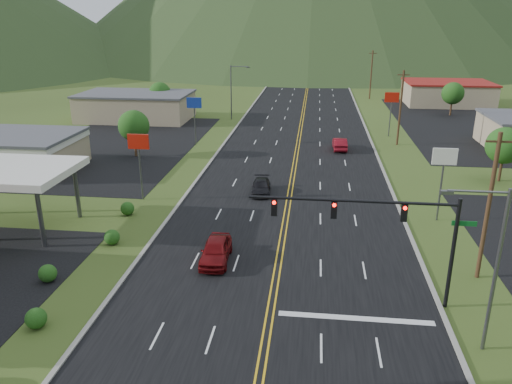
# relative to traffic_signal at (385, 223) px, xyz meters

# --- Properties ---
(traffic_signal) EXTENTS (13.10, 0.43, 7.00)m
(traffic_signal) POSITION_rel_traffic_signal_xyz_m (0.00, 0.00, 0.00)
(traffic_signal) COLOR black
(traffic_signal) RESTS_ON ground
(streetlight_east) EXTENTS (3.28, 0.25, 9.00)m
(streetlight_east) POSITION_rel_traffic_signal_xyz_m (4.70, -4.00, -0.15)
(streetlight_east) COLOR #59595E
(streetlight_east) RESTS_ON ground
(streetlight_west) EXTENTS (3.28, 0.25, 9.00)m
(streetlight_west) POSITION_rel_traffic_signal_xyz_m (-18.16, 56.00, -0.15)
(streetlight_west) COLOR #59595E
(streetlight_west) RESTS_ON ground
(gas_canopy) EXTENTS (10.00, 8.00, 5.30)m
(gas_canopy) POSITION_rel_traffic_signal_xyz_m (-28.48, 8.00, -0.46)
(gas_canopy) COLOR white
(gas_canopy) RESTS_ON ground
(building_west_mid) EXTENTS (14.40, 10.40, 4.10)m
(building_west_mid) POSITION_rel_traffic_signal_xyz_m (-38.48, 24.00, -3.06)
(building_west_mid) COLOR tan
(building_west_mid) RESTS_ON ground
(building_west_far) EXTENTS (18.40, 11.40, 4.50)m
(building_west_far) POSITION_rel_traffic_signal_xyz_m (-34.48, 54.00, -3.07)
(building_west_far) COLOR tan
(building_west_far) RESTS_ON ground
(building_east_far) EXTENTS (16.40, 12.40, 4.50)m
(building_east_far) POSITION_rel_traffic_signal_xyz_m (21.52, 76.00, -3.07)
(building_east_far) COLOR tan
(building_east_far) RESTS_ON ground
(pole_sign_west_a) EXTENTS (2.00, 0.18, 6.40)m
(pole_sign_west_a) POSITION_rel_traffic_signal_xyz_m (-20.48, 16.00, -0.28)
(pole_sign_west_a) COLOR #59595E
(pole_sign_west_a) RESTS_ON ground
(pole_sign_west_b) EXTENTS (2.00, 0.18, 6.40)m
(pole_sign_west_b) POSITION_rel_traffic_signal_xyz_m (-20.48, 38.00, -0.28)
(pole_sign_west_b) COLOR #59595E
(pole_sign_west_b) RESTS_ON ground
(pole_sign_east_a) EXTENTS (2.00, 0.18, 6.40)m
(pole_sign_east_a) POSITION_rel_traffic_signal_xyz_m (6.52, 14.00, -0.28)
(pole_sign_east_a) COLOR #59595E
(pole_sign_east_a) RESTS_ON ground
(pole_sign_east_b) EXTENTS (2.00, 0.18, 6.40)m
(pole_sign_east_b) POSITION_rel_traffic_signal_xyz_m (6.52, 46.00, -0.28)
(pole_sign_east_b) COLOR #59595E
(pole_sign_east_b) RESTS_ON ground
(tree_west_a) EXTENTS (3.84, 3.84, 5.82)m
(tree_west_a) POSITION_rel_traffic_signal_xyz_m (-26.48, 31.00, -1.44)
(tree_west_a) COLOR #382314
(tree_west_a) RESTS_ON ground
(tree_west_b) EXTENTS (3.84, 3.84, 5.82)m
(tree_west_b) POSITION_rel_traffic_signal_xyz_m (-31.48, 58.00, -1.44)
(tree_west_b) COLOR #382314
(tree_west_b) RESTS_ON ground
(tree_east_a) EXTENTS (3.84, 3.84, 5.82)m
(tree_east_a) POSITION_rel_traffic_signal_xyz_m (15.52, 26.00, -1.44)
(tree_east_a) COLOR #382314
(tree_east_a) RESTS_ON ground
(tree_east_b) EXTENTS (3.84, 3.84, 5.82)m
(tree_east_b) POSITION_rel_traffic_signal_xyz_m (19.52, 64.00, -1.44)
(tree_east_b) COLOR #382314
(tree_east_b) RESTS_ON ground
(utility_pole_a) EXTENTS (1.60, 0.28, 10.00)m
(utility_pole_a) POSITION_rel_traffic_signal_xyz_m (7.02, 4.00, -0.20)
(utility_pole_a) COLOR #382314
(utility_pole_a) RESTS_ON ground
(utility_pole_b) EXTENTS (1.60, 0.28, 10.00)m
(utility_pole_b) POSITION_rel_traffic_signal_xyz_m (7.02, 41.00, -0.20)
(utility_pole_b) COLOR #382314
(utility_pole_b) RESTS_ON ground
(utility_pole_c) EXTENTS (1.60, 0.28, 10.00)m
(utility_pole_c) POSITION_rel_traffic_signal_xyz_m (7.02, 81.00, -0.20)
(utility_pole_c) COLOR #382314
(utility_pole_c) RESTS_ON ground
(utility_pole_d) EXTENTS (1.60, 0.28, 10.00)m
(utility_pole_d) POSITION_rel_traffic_signal_xyz_m (7.02, 121.00, -0.20)
(utility_pole_d) COLOR #382314
(utility_pole_d) RESTS_ON ground
(car_red_near) EXTENTS (2.15, 4.95, 1.66)m
(car_red_near) POSITION_rel_traffic_signal_xyz_m (-10.96, 4.16, -4.50)
(car_red_near) COLOR #680B0D
(car_red_near) RESTS_ON ground
(car_dark_mid) EXTENTS (2.07, 4.53, 1.29)m
(car_dark_mid) POSITION_rel_traffic_signal_xyz_m (-9.33, 19.06, -4.69)
(car_dark_mid) COLOR black
(car_dark_mid) RESTS_ON ground
(car_red_far) EXTENTS (1.84, 4.85, 1.58)m
(car_red_far) POSITION_rel_traffic_signal_xyz_m (-0.93, 37.26, -4.54)
(car_red_far) COLOR maroon
(car_red_far) RESTS_ON ground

